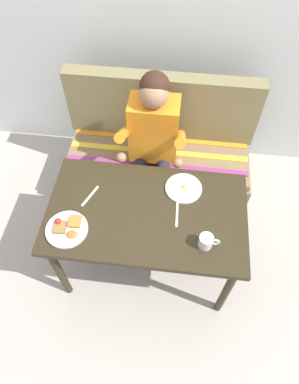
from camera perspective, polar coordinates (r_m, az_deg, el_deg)
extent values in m
plane|color=#ACA39A|center=(2.70, -0.39, -11.44)|extent=(8.00, 8.00, 0.00)
cube|color=silver|center=(2.63, 3.31, 28.22)|extent=(4.40, 0.10, 2.60)
cube|color=#2D2414|center=(2.07, -0.50, -3.53)|extent=(1.20, 0.70, 0.04)
cylinder|color=#2D2414|center=(2.37, -14.73, -12.67)|extent=(0.05, 0.05, 0.69)
cylinder|color=#2D2414|center=(2.30, 12.59, -15.76)|extent=(0.05, 0.05, 0.69)
cylinder|color=#2D2414|center=(2.62, -11.42, -1.08)|extent=(0.05, 0.05, 0.69)
cylinder|color=#2D2414|center=(2.56, 12.49, -3.47)|extent=(0.05, 0.05, 0.69)
cube|color=olive|center=(2.90, 1.35, 3.23)|extent=(1.44, 0.56, 0.40)
cube|color=#82694B|center=(2.73, 1.44, 6.23)|extent=(1.40, 0.52, 0.06)
cube|color=olive|center=(2.67, 2.09, 14.02)|extent=(1.44, 0.12, 0.54)
cube|color=#93387A|center=(2.61, 1.13, 4.43)|extent=(1.38, 0.05, 0.01)
cube|color=yellow|center=(2.70, 1.45, 6.70)|extent=(1.38, 0.05, 0.01)
cube|color=orange|center=(2.80, 1.76, 8.83)|extent=(1.38, 0.05, 0.01)
cube|color=orange|center=(2.45, 0.73, 10.36)|extent=(0.34, 0.22, 0.48)
sphere|color=#9E7051|center=(2.22, 0.76, 16.01)|extent=(0.19, 0.19, 0.19)
sphere|color=#331E14|center=(2.22, 0.85, 17.09)|extent=(0.19, 0.19, 0.19)
cylinder|color=orange|center=(2.32, -4.38, 9.55)|extent=(0.07, 0.29, 0.23)
cylinder|color=orange|center=(2.29, 5.12, 8.73)|extent=(0.07, 0.29, 0.23)
sphere|color=#9E7051|center=(2.32, -4.71, 5.71)|extent=(0.07, 0.07, 0.07)
sphere|color=#9E7051|center=(2.29, 4.73, 4.85)|extent=(0.07, 0.07, 0.07)
cylinder|color=#232333|center=(2.52, -1.69, 3.92)|extent=(0.09, 0.34, 0.09)
cylinder|color=#232333|center=(2.63, -2.06, -2.51)|extent=(0.08, 0.08, 0.52)
cube|color=black|center=(2.80, -2.09, -6.13)|extent=(0.09, 0.20, 0.05)
cylinder|color=#232333|center=(2.51, 2.17, 3.56)|extent=(0.09, 0.34, 0.09)
cylinder|color=#232333|center=(2.62, 1.63, -2.89)|extent=(0.08, 0.08, 0.52)
cube|color=black|center=(2.79, 1.39, -6.50)|extent=(0.09, 0.20, 0.05)
cylinder|color=white|center=(2.04, -13.55, -6.04)|extent=(0.24, 0.24, 0.02)
cube|color=olive|center=(2.04, -12.23, -4.78)|extent=(0.07, 0.08, 0.02)
cube|color=olive|center=(2.04, -14.64, -5.67)|extent=(0.08, 0.09, 0.02)
sphere|color=red|center=(2.05, -14.94, -4.75)|extent=(0.04, 0.04, 0.04)
ellipsoid|color=#CC6623|center=(2.00, -12.75, -6.85)|extent=(0.06, 0.05, 0.02)
cylinder|color=white|center=(2.15, 5.68, 0.61)|extent=(0.23, 0.23, 0.01)
ellipsoid|color=white|center=(2.14, 5.71, 0.80)|extent=(0.09, 0.08, 0.01)
sphere|color=yellow|center=(2.13, 5.74, 0.84)|extent=(0.03, 0.03, 0.03)
cylinder|color=white|center=(1.94, 9.33, -8.08)|extent=(0.08, 0.08, 0.09)
cylinder|color=brown|center=(1.90, 9.47, -7.58)|extent=(0.07, 0.07, 0.01)
torus|color=white|center=(1.94, 10.88, -8.15)|extent=(0.05, 0.01, 0.05)
cube|color=silver|center=(2.15, -9.83, -0.67)|extent=(0.08, 0.16, 0.00)
cube|color=silver|center=(2.06, 4.60, -3.39)|extent=(0.02, 0.20, 0.00)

